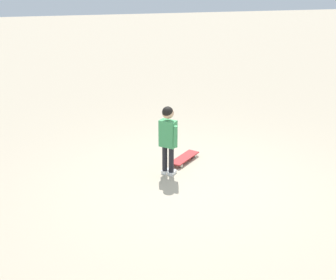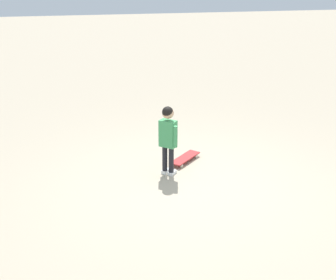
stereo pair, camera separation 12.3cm
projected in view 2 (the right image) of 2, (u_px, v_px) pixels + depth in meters
ground_plane at (193, 186)px, 6.28m from camera, size 50.00×50.00×0.00m
child_person at (168, 133)px, 6.41m from camera, size 0.39×0.28×1.06m
skateboard at (185, 158)px, 7.07m from camera, size 0.58×0.59×0.07m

